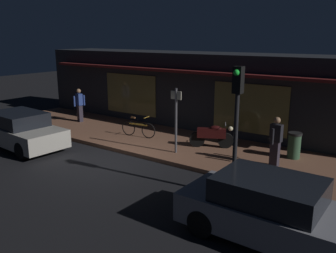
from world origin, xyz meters
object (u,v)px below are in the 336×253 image
object	(u,v)px
trash_bin	(294,145)
person_bystander	(276,141)
person_photographer	(79,104)
parked_car_far	(273,210)
sign_post	(176,117)
bicycle_parked	(138,129)
traffic_light_pole	(237,109)
motorcycle	(212,135)
parked_car_near	(21,130)

from	to	relation	value
trash_bin	person_bystander	bearing A→B (deg)	-103.74
person_photographer	parked_car_far	xyz separation A→B (m)	(11.62, -4.76, -0.32)
sign_post	trash_bin	distance (m)	4.30
parked_car_far	sign_post	bearing A→B (deg)	144.65
bicycle_parked	person_bystander	distance (m)	6.00
trash_bin	bicycle_parked	bearing A→B (deg)	-170.32
person_photographer	traffic_light_pole	size ratio (longest dim) A/B	0.46
bicycle_parked	person_photographer	size ratio (longest dim) A/B	0.99
person_photographer	parked_car_far	bearing A→B (deg)	-22.29
motorcycle	person_bystander	distance (m)	2.76
sign_post	parked_car_far	world-z (taller)	sign_post
traffic_light_pole	parked_car_far	world-z (taller)	traffic_light_pole
motorcycle	parked_car_far	bearing A→B (deg)	-49.61
parked_car_far	motorcycle	bearing A→B (deg)	130.39
motorcycle	parked_car_near	bearing A→B (deg)	-148.62
bicycle_parked	parked_car_far	bearing A→B (deg)	-30.13
bicycle_parked	motorcycle	bearing A→B (deg)	8.46
motorcycle	bicycle_parked	distance (m)	3.36
person_photographer	trash_bin	world-z (taller)	person_photographer
bicycle_parked	parked_car_near	distance (m)	4.73
motorcycle	person_photographer	bearing A→B (deg)	-179.88
sign_post	parked_car_near	size ratio (longest dim) A/B	0.57
trash_bin	traffic_light_pole	xyz separation A→B (m)	(-0.52, -3.82, 1.86)
bicycle_parked	person_bystander	size ratio (longest dim) A/B	0.99
sign_post	trash_bin	world-z (taller)	sign_post
person_photographer	parked_car_far	distance (m)	12.56
motorcycle	parked_car_near	distance (m)	7.63
sign_post	motorcycle	bearing A→B (deg)	58.94
bicycle_parked	trash_bin	distance (m)	6.36
sign_post	person_photographer	bearing A→B (deg)	169.00
parked_car_near	sign_post	bearing A→B (deg)	24.85
motorcycle	person_bystander	bearing A→B (deg)	-12.71
parked_car_near	parked_car_far	bearing A→B (deg)	-4.34
person_bystander	sign_post	distance (m)	3.57
sign_post	parked_car_far	distance (m)	6.02
sign_post	traffic_light_pole	size ratio (longest dim) A/B	0.67
parked_car_near	bicycle_parked	bearing A→B (deg)	47.41
motorcycle	sign_post	bearing A→B (deg)	-121.06
traffic_light_pole	parked_car_near	world-z (taller)	traffic_light_pole
parked_car_far	bicycle_parked	bearing A→B (deg)	149.87
person_bystander	parked_car_near	xyz separation A→B (m)	(-9.18, -3.37, -0.32)
person_photographer	traffic_light_pole	distance (m)	10.59
person_photographer	parked_car_near	xyz separation A→B (m)	(1.04, -3.96, -0.32)
bicycle_parked	parked_car_far	world-z (taller)	parked_car_far
trash_bin	parked_car_far	xyz separation A→B (m)	(1.11, -5.35, 0.08)
trash_bin	parked_car_near	world-z (taller)	parked_car_near
bicycle_parked	sign_post	size ratio (longest dim) A/B	0.69
person_bystander	trash_bin	distance (m)	1.28
motorcycle	sign_post	xyz separation A→B (m)	(-0.80, -1.33, 0.86)
sign_post	traffic_light_pole	xyz separation A→B (m)	(3.23, -1.92, 0.97)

